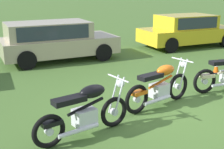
% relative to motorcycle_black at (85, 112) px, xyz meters
% --- Properties ---
extents(ground_plane, '(120.00, 120.00, 0.00)m').
position_rel_motorcycle_black_xyz_m(ground_plane, '(2.19, 0.10, -0.48)').
color(ground_plane, '#476B2D').
extents(motorcycle_black, '(2.00, 0.64, 1.02)m').
position_rel_motorcycle_black_xyz_m(motorcycle_black, '(0.00, 0.00, 0.00)').
color(motorcycle_black, black).
rests_on(motorcycle_black, ground).
extents(motorcycle_orange, '(2.02, 0.65, 1.02)m').
position_rel_motorcycle_black_xyz_m(motorcycle_orange, '(2.12, 0.36, -0.00)').
color(motorcycle_orange, black).
rests_on(motorcycle_orange, ground).
extents(car_beige, '(4.37, 2.36, 1.43)m').
position_rel_motorcycle_black_xyz_m(car_beige, '(1.83, 5.85, 0.35)').
color(car_beige, '#BCAD8C').
rests_on(car_beige, ground).
extents(car_yellow, '(4.63, 2.44, 1.43)m').
position_rel_motorcycle_black_xyz_m(car_yellow, '(7.92, 5.08, 0.31)').
color(car_yellow, gold).
rests_on(car_yellow, ground).
extents(traffic_cone, '(0.25, 0.25, 0.47)m').
position_rel_motorcycle_black_xyz_m(traffic_cone, '(5.47, 1.44, -0.27)').
color(traffic_cone, '#EA590F').
rests_on(traffic_cone, ground).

